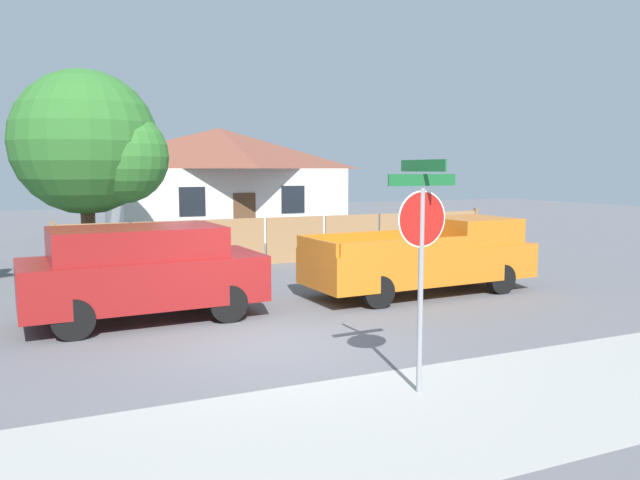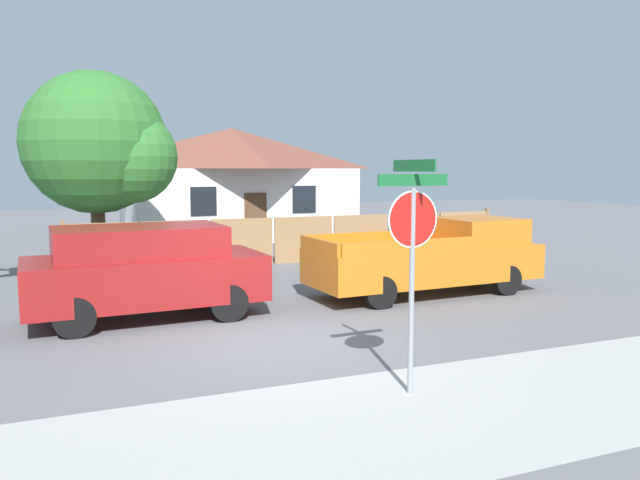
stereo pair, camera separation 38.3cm
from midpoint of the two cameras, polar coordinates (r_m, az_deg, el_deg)
The scene contains 8 objects.
ground_plane at distance 10.61m, azimuth -3.45°, elevation -9.47°, with size 80.00×80.00×0.00m, color slate.
sidewalk_strip at distance 7.49m, azimuth 5.93°, elevation -16.43°, with size 36.00×3.20×0.01m.
wooden_fence at distance 19.61m, azimuth -0.94°, elevation 0.05°, with size 14.12×0.12×1.54m.
house at distance 28.00m, azimuth -7.63°, elevation 5.46°, with size 9.83×7.67×4.72m.
oak_tree at distance 19.08m, azimuth -18.71°, elevation 8.13°, with size 4.29×4.09×5.72m.
red_suv at distance 12.54m, azimuth -14.90°, elevation -2.57°, with size 4.57×2.22×1.83m.
orange_pickup at distance 14.89m, azimuth 11.02°, elevation -1.60°, with size 5.60×2.22×1.75m.
stop_sign at distance 8.04m, azimuth 9.81°, elevation 0.35°, with size 1.03×0.93×3.04m.
Camera 2 is at (-3.12, -9.74, 2.91)m, focal length 35.00 mm.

